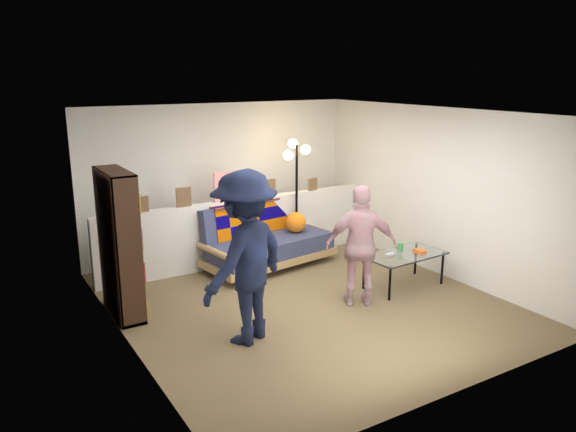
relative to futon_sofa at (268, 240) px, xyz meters
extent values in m
plane|color=brown|center=(-0.29, -1.47, -0.40)|extent=(5.00, 5.00, 0.00)
cube|color=silver|center=(-0.29, 1.03, 0.80)|extent=(4.50, 0.10, 2.40)
cube|color=silver|center=(-2.54, -1.47, 0.80)|extent=(0.10, 5.00, 2.40)
cube|color=silver|center=(1.96, -1.47, 0.80)|extent=(0.10, 5.00, 2.40)
cube|color=white|center=(-0.29, -1.47, 2.00)|extent=(4.50, 5.00, 0.10)
cube|color=silver|center=(-0.29, 0.33, 0.10)|extent=(4.45, 0.15, 1.00)
cube|color=brown|center=(-1.79, 0.31, 0.71)|extent=(0.18, 0.02, 0.22)
cube|color=brown|center=(-1.19, 0.31, 0.74)|extent=(0.22, 0.02, 0.28)
cube|color=white|center=(-0.49, 0.31, 0.82)|extent=(0.45, 0.02, 0.45)
cube|color=brown|center=(0.21, 0.31, 0.73)|extent=(0.20, 0.02, 0.26)
cube|color=brown|center=(1.01, 0.31, 0.70)|extent=(0.16, 0.02, 0.20)
cube|color=tan|center=(-0.01, -0.07, -0.24)|extent=(2.11, 1.18, 0.11)
cube|color=#32395B|center=(0.00, -0.12, -0.06)|extent=(1.99, 1.01, 0.25)
cube|color=#32395B|center=(-0.06, 0.27, 0.25)|extent=(1.91, 0.53, 0.60)
cylinder|color=tan|center=(-0.95, -0.21, 0.02)|extent=(0.23, 0.90, 0.09)
cylinder|color=tan|center=(0.93, 0.07, 0.02)|extent=(0.23, 0.90, 0.09)
cube|color=#090464|center=(-0.05, 0.19, 0.25)|extent=(1.53, 0.33, 0.55)
cube|color=#090464|center=(-0.07, 0.32, 0.55)|extent=(1.55, 0.49, 0.03)
sphere|color=orange|center=(0.47, -0.05, 0.22)|extent=(0.32, 0.32, 0.32)
cube|color=black|center=(-2.51, -0.65, 0.49)|extent=(0.02, 0.89, 1.77)
cube|color=black|center=(-2.37, -1.08, 0.49)|extent=(0.30, 0.02, 1.77)
cube|color=black|center=(-2.37, -0.21, 0.49)|extent=(0.30, 0.02, 1.77)
cube|color=black|center=(-2.37, -0.65, 1.36)|extent=(0.30, 0.89, 0.02)
cube|color=black|center=(-2.37, -0.65, -0.38)|extent=(0.30, 0.89, 0.04)
cube|color=black|center=(-2.37, -0.65, 0.07)|extent=(0.30, 0.85, 0.02)
cube|color=black|center=(-2.37, -0.65, 0.49)|extent=(0.30, 0.85, 0.02)
cube|color=black|center=(-2.37, -0.65, 0.90)|extent=(0.30, 0.85, 0.02)
cube|color=red|center=(-2.35, -0.65, -0.20)|extent=(0.22, 0.83, 0.30)
cube|color=#224D97|center=(-2.35, -0.65, 0.23)|extent=(0.22, 0.83, 0.28)
cube|color=yellow|center=(-2.35, -0.65, 0.64)|extent=(0.22, 0.83, 0.30)
cube|color=#389C5D|center=(-2.35, -0.65, 1.06)|extent=(0.22, 0.83, 0.28)
cylinder|color=black|center=(0.68, -2.00, -0.18)|extent=(0.04, 0.04, 0.45)
cylinder|color=black|center=(1.69, -1.94, -0.18)|extent=(0.04, 0.04, 0.45)
cylinder|color=black|center=(0.65, -1.51, -0.18)|extent=(0.04, 0.04, 0.45)
cylinder|color=black|center=(1.65, -1.45, -0.18)|extent=(0.04, 0.04, 0.45)
cube|color=silver|center=(1.17, -1.73, 0.06)|extent=(1.16, 0.69, 0.02)
cube|color=silver|center=(0.94, -1.69, 0.09)|extent=(0.14, 0.06, 0.03)
cube|color=orange|center=(1.37, -1.80, 0.09)|extent=(0.12, 0.16, 0.04)
cylinder|color=#43A155|center=(1.21, -1.59, 0.13)|extent=(0.08, 0.08, 0.11)
cylinder|color=black|center=(0.62, 0.16, -0.38)|extent=(0.28, 0.28, 0.03)
cylinder|color=black|center=(0.62, 0.16, 0.49)|extent=(0.04, 0.04, 1.79)
sphere|color=#FFC672|center=(0.49, 0.20, 1.23)|extent=(0.15, 0.15, 0.15)
sphere|color=#FFC672|center=(0.77, 0.15, 1.30)|extent=(0.15, 0.15, 0.15)
sphere|color=#FFC672|center=(0.62, 0.29, 1.39)|extent=(0.15, 0.15, 0.15)
imported|color=black|center=(-1.39, -2.02, 0.55)|extent=(1.41, 1.17, 1.90)
imported|color=pink|center=(0.28, -1.89, 0.37)|extent=(0.97, 0.77, 1.54)
camera|label=1|loc=(-3.94, -7.11, 2.48)|focal=35.00mm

